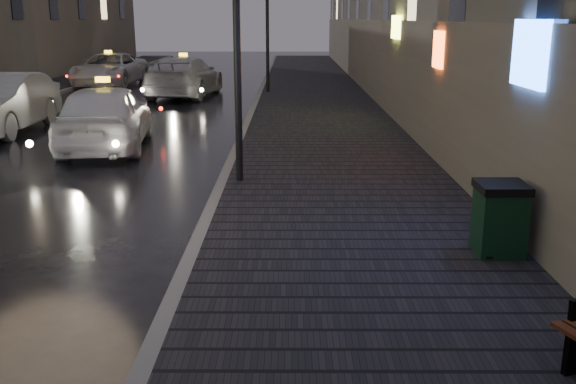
{
  "coord_description": "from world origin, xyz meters",
  "views": [
    {
      "loc": [
        2.87,
        -6.36,
        3.26
      ],
      "look_at": [
        2.83,
        2.52,
        0.85
      ],
      "focal_mm": 40.0,
      "sensor_mm": 36.0,
      "label": 1
    }
  ],
  "objects_px": {
    "taxi_near": "(105,116)",
    "taxi_mid": "(184,77)",
    "trash_bin": "(499,218)",
    "car_left_mid": "(0,103)",
    "lamp_far": "(267,13)",
    "taxi_far": "(109,69)",
    "lamp_near": "(236,6)"
  },
  "relations": [
    {
      "from": "car_left_mid",
      "to": "taxi_mid",
      "type": "relative_size",
      "value": 0.88
    },
    {
      "from": "lamp_near",
      "to": "taxi_mid",
      "type": "height_order",
      "value": "lamp_near"
    },
    {
      "from": "taxi_mid",
      "to": "taxi_far",
      "type": "bearing_deg",
      "value": -41.28
    },
    {
      "from": "taxi_mid",
      "to": "taxi_far",
      "type": "xyz_separation_m",
      "value": [
        -4.54,
        4.85,
        -0.06
      ]
    },
    {
      "from": "taxi_mid",
      "to": "taxi_near",
      "type": "bearing_deg",
      "value": 94.72
    },
    {
      "from": "trash_bin",
      "to": "car_left_mid",
      "type": "bearing_deg",
      "value": 137.37
    },
    {
      "from": "taxi_near",
      "to": "lamp_near",
      "type": "bearing_deg",
      "value": 126.76
    },
    {
      "from": "taxi_near",
      "to": "taxi_far",
      "type": "relative_size",
      "value": 0.87
    },
    {
      "from": "lamp_far",
      "to": "taxi_near",
      "type": "relative_size",
      "value": 1.06
    },
    {
      "from": "lamp_far",
      "to": "lamp_near",
      "type": "bearing_deg",
      "value": -90.0
    },
    {
      "from": "taxi_near",
      "to": "taxi_far",
      "type": "xyz_separation_m",
      "value": [
        -4.35,
        16.2,
        -0.06
      ]
    },
    {
      "from": "trash_bin",
      "to": "car_left_mid",
      "type": "distance_m",
      "value": 15.41
    },
    {
      "from": "taxi_mid",
      "to": "lamp_far",
      "type": "bearing_deg",
      "value": -162.64
    },
    {
      "from": "car_left_mid",
      "to": "trash_bin",
      "type": "bearing_deg",
      "value": -43.22
    },
    {
      "from": "taxi_near",
      "to": "taxi_mid",
      "type": "relative_size",
      "value": 0.85
    },
    {
      "from": "lamp_near",
      "to": "lamp_far",
      "type": "xyz_separation_m",
      "value": [
        0.0,
        16.0,
        0.0
      ]
    },
    {
      "from": "car_left_mid",
      "to": "lamp_far",
      "type": "bearing_deg",
      "value": 51.59
    },
    {
      "from": "trash_bin",
      "to": "taxi_near",
      "type": "relative_size",
      "value": 0.2
    },
    {
      "from": "lamp_far",
      "to": "car_left_mid",
      "type": "bearing_deg",
      "value": -127.85
    },
    {
      "from": "lamp_near",
      "to": "trash_bin",
      "type": "xyz_separation_m",
      "value": [
        3.84,
        -4.08,
        -2.84
      ]
    },
    {
      "from": "lamp_near",
      "to": "taxi_mid",
      "type": "relative_size",
      "value": 0.9
    },
    {
      "from": "taxi_near",
      "to": "taxi_mid",
      "type": "bearing_deg",
      "value": -97.75
    },
    {
      "from": "taxi_far",
      "to": "taxi_mid",
      "type": "bearing_deg",
      "value": -43.53
    },
    {
      "from": "lamp_far",
      "to": "taxi_far",
      "type": "relative_size",
      "value": 0.92
    },
    {
      "from": "lamp_near",
      "to": "car_left_mid",
      "type": "bearing_deg",
      "value": 139.65
    },
    {
      "from": "lamp_far",
      "to": "taxi_far",
      "type": "distance_m",
      "value": 9.46
    },
    {
      "from": "lamp_near",
      "to": "trash_bin",
      "type": "height_order",
      "value": "lamp_near"
    },
    {
      "from": "trash_bin",
      "to": "lamp_near",
      "type": "bearing_deg",
      "value": 133.32
    },
    {
      "from": "taxi_near",
      "to": "taxi_mid",
      "type": "xyz_separation_m",
      "value": [
        0.18,
        11.35,
        0.0
      ]
    },
    {
      "from": "lamp_near",
      "to": "taxi_near",
      "type": "xyz_separation_m",
      "value": [
        -3.73,
        3.92,
        -2.64
      ]
    },
    {
      "from": "taxi_near",
      "to": "taxi_mid",
      "type": "height_order",
      "value": "taxi_mid"
    },
    {
      "from": "trash_bin",
      "to": "taxi_mid",
      "type": "relative_size",
      "value": 0.17
    }
  ]
}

